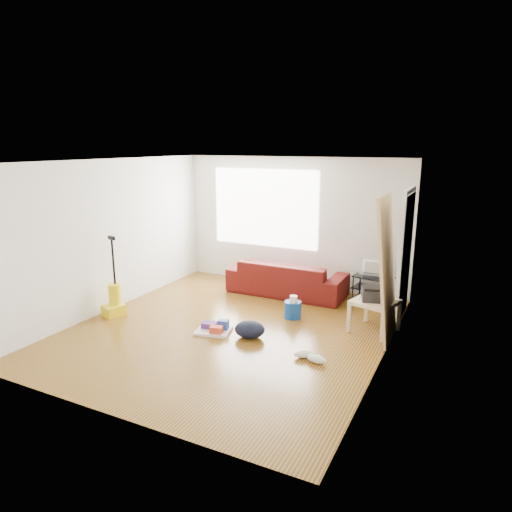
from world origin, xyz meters
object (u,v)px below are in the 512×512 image
at_px(sofa, 287,294).
at_px(bucket, 293,318).
at_px(tv_stand, 373,289).
at_px(vacuum, 114,301).
at_px(backpack, 250,337).
at_px(cleaning_tray, 215,329).
at_px(side_table, 375,305).

height_order(sofa, bucket, sofa).
xyz_separation_m(tv_stand, bucket, (-0.98, -1.35, -0.24)).
height_order(bucket, vacuum, vacuum).
bearing_deg(bucket, tv_stand, 54.03).
height_order(sofa, tv_stand, tv_stand).
height_order(tv_stand, backpack, tv_stand).
bearing_deg(bucket, backpack, -105.10).
distance_m(cleaning_tray, backpack, 0.56).
bearing_deg(side_table, tv_stand, 103.13).
distance_m(bucket, vacuum, 2.92).
height_order(bucket, backpack, bucket).
distance_m(tv_stand, backpack, 2.67).
bearing_deg(cleaning_tray, side_table, 27.44).
distance_m(sofa, side_table, 2.15).
bearing_deg(side_table, vacuum, -162.87).
bearing_deg(vacuum, cleaning_tray, 20.84).
bearing_deg(sofa, tv_stand, -169.99).
distance_m(side_table, backpack, 1.91).
bearing_deg(tv_stand, side_table, -67.84).
bearing_deg(tv_stand, cleaning_tray, -117.88).
bearing_deg(backpack, side_table, 20.67).
distance_m(sofa, bucket, 1.21).
bearing_deg(backpack, cleaning_tray, 172.93).
bearing_deg(vacuum, side_table, 34.20).
distance_m(tv_stand, bucket, 1.69).
xyz_separation_m(backpack, vacuum, (-2.40, -0.18, 0.24)).
distance_m(sofa, backpack, 2.09).
relative_size(cleaning_tray, backpack, 1.30).
distance_m(sofa, vacuum, 3.10).
relative_size(cleaning_tray, vacuum, 0.44).
height_order(side_table, vacuum, vacuum).
relative_size(sofa, backpack, 4.89).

